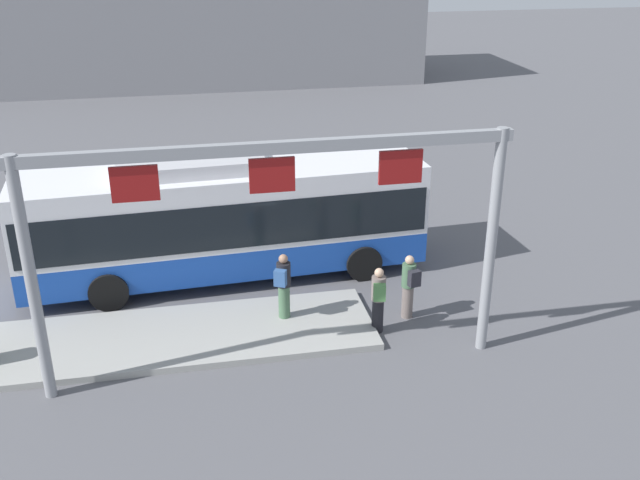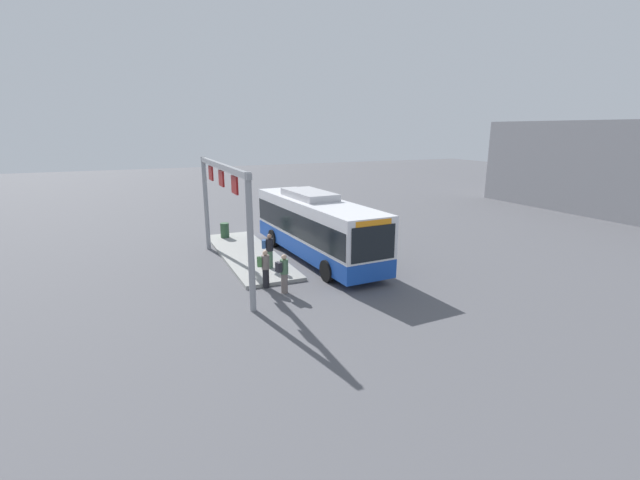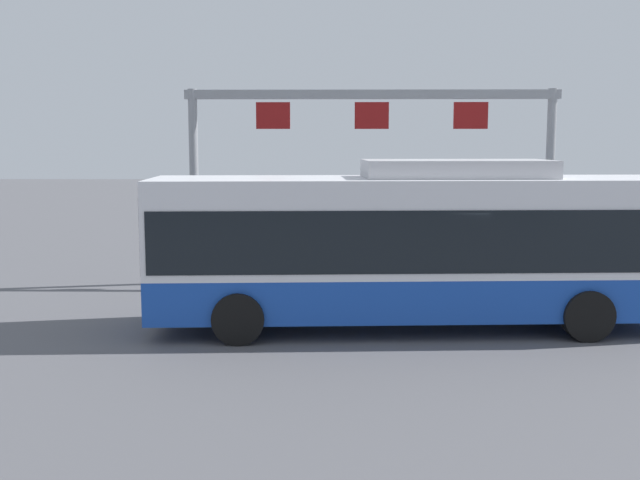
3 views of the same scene
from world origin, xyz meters
TOP-DOWN VIEW (x-y plane):
  - ground_plane at (0.00, 0.00)m, footprint 120.00×120.00m
  - platform_curb at (-1.81, -3.22)m, footprint 10.00×2.80m
  - bus_main at (-0.01, -0.00)m, footprint 10.87×3.11m
  - person_boarding at (4.18, -3.26)m, footprint 0.42×0.58m
  - person_waiting_near at (3.26, -3.78)m, footprint 0.40×0.57m
  - person_waiting_mid at (1.13, -2.93)m, footprint 0.51×0.60m
  - platform_sign_gantry at (0.67, -4.91)m, footprint 9.89×0.24m
  - trash_bin at (-5.77, -3.63)m, footprint 0.52×0.52m

SIDE VIEW (x-z plane):
  - ground_plane at x=0.00m, z-range 0.00..0.00m
  - platform_curb at x=-1.81m, z-range 0.00..0.16m
  - trash_bin at x=-5.77m, z-range 0.16..1.06m
  - person_boarding at x=4.18m, z-range 0.06..1.73m
  - person_waiting_near at x=3.26m, z-range 0.06..1.73m
  - person_waiting_mid at x=1.13m, z-range 0.22..1.89m
  - bus_main at x=-0.01m, z-range 0.08..3.54m
  - platform_sign_gantry at x=0.67m, z-range 1.18..6.38m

